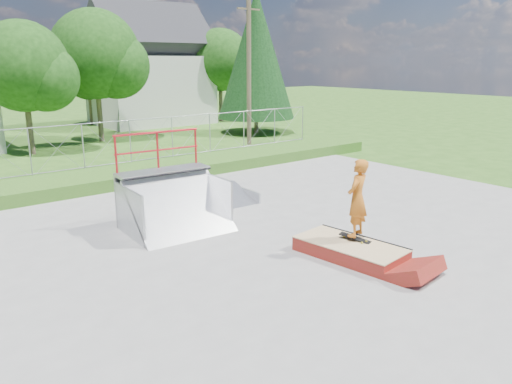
# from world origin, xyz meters

# --- Properties ---
(ground) EXTENTS (120.00, 120.00, 0.00)m
(ground) POSITION_xyz_m (0.00, 0.00, 0.00)
(ground) COLOR #2D5919
(ground) RESTS_ON ground
(concrete_pad) EXTENTS (20.00, 16.00, 0.04)m
(concrete_pad) POSITION_xyz_m (0.00, 0.00, 0.02)
(concrete_pad) COLOR gray
(concrete_pad) RESTS_ON ground
(grass_berm) EXTENTS (24.00, 3.00, 0.50)m
(grass_berm) POSITION_xyz_m (0.00, 9.50, 0.25)
(grass_berm) COLOR #2D5919
(grass_berm) RESTS_ON ground
(grind_box) EXTENTS (1.57, 2.77, 0.39)m
(grind_box) POSITION_xyz_m (0.06, -1.55, 0.20)
(grind_box) COLOR maroon
(grind_box) RESTS_ON concrete_pad
(quarter_pipe) EXTENTS (2.84, 2.45, 2.71)m
(quarter_pipe) POSITION_xyz_m (-2.21, 2.85, 1.35)
(quarter_pipe) COLOR #ABADB3
(quarter_pipe) RESTS_ON concrete_pad
(flat_bank_ramp) EXTENTS (1.65, 1.75, 0.49)m
(flat_bank_ramp) POSITION_xyz_m (0.56, 4.27, 0.24)
(flat_bank_ramp) COLOR #ABADB3
(flat_bank_ramp) RESTS_ON concrete_pad
(skateboard) EXTENTS (0.46, 0.82, 0.13)m
(skateboard) POSITION_xyz_m (0.31, -1.49, 0.44)
(skateboard) COLOR black
(skateboard) RESTS_ON grind_box
(skater) EXTENTS (0.80, 0.65, 1.91)m
(skater) POSITION_xyz_m (0.31, -1.49, 1.39)
(skater) COLOR #C7691D
(skater) RESTS_ON grind_box
(chain_link_fence) EXTENTS (20.00, 0.06, 1.80)m
(chain_link_fence) POSITION_xyz_m (0.00, 10.50, 1.40)
(chain_link_fence) COLOR #9A9EA3
(chain_link_fence) RESTS_ON grass_berm
(gable_house) EXTENTS (8.40, 6.08, 8.94)m
(gable_house) POSITION_xyz_m (9.00, 26.00, 3.84)
(gable_house) COLOR #B7B8B3
(gable_house) RESTS_ON ground
(utility_pole) EXTENTS (0.24, 0.24, 8.00)m
(utility_pole) POSITION_xyz_m (7.50, 12.00, 4.00)
(utility_pole) COLOR brown
(utility_pole) RESTS_ON ground
(tree_left_near) EXTENTS (4.76, 4.48, 6.65)m
(tree_left_near) POSITION_xyz_m (-1.75, 17.83, 4.24)
(tree_left_near) COLOR brown
(tree_left_near) RESTS_ON ground
(tree_center) EXTENTS (5.44, 5.12, 7.60)m
(tree_center) POSITION_xyz_m (2.78, 19.81, 4.85)
(tree_center) COLOR brown
(tree_center) RESTS_ON ground
(tree_right_far) EXTENTS (5.10, 4.80, 7.12)m
(tree_right_far) POSITION_xyz_m (14.27, 23.82, 4.54)
(tree_right_far) COLOR brown
(tree_right_far) RESTS_ON ground
(tree_back_mid) EXTENTS (4.08, 3.84, 5.70)m
(tree_back_mid) POSITION_xyz_m (5.21, 27.86, 3.63)
(tree_back_mid) COLOR brown
(tree_back_mid) RESTS_ON ground
(conifer_tree) EXTENTS (5.04, 5.04, 9.10)m
(conifer_tree) POSITION_xyz_m (12.00, 17.00, 5.05)
(conifer_tree) COLOR brown
(conifer_tree) RESTS_ON ground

